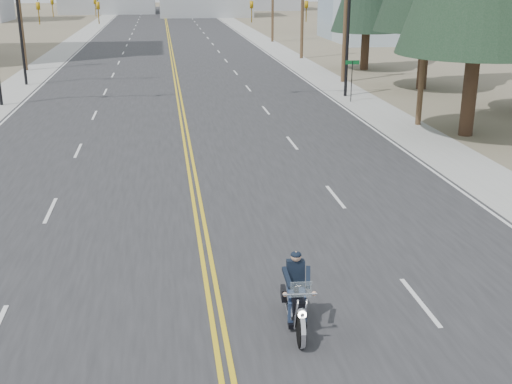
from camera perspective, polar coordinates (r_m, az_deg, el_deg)
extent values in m
cube|color=#303033|center=(79.68, -7.67, 12.98)|extent=(20.00, 200.00, 0.01)
cube|color=#A5A5A0|center=(80.36, -16.09, 12.48)|extent=(3.00, 200.00, 0.01)
cube|color=#A5A5A0|center=(80.64, 0.74, 13.20)|extent=(3.00, 200.00, 0.01)
imported|color=#BF8C0C|center=(41.96, -18.83, 15.55)|extent=(0.21, 0.26, 1.30)
imported|color=#BF8C0C|center=(41.50, -13.89, 15.96)|extent=(0.21, 0.26, 1.30)
cylinder|color=black|center=(43.21, 8.13, 12.99)|extent=(0.20, 0.20, 7.00)
imported|color=#BF8C0C|center=(42.35, 4.50, 16.46)|extent=(0.21, 0.26, 1.30)
imported|color=#BF8C0C|center=(41.73, -0.40, 16.48)|extent=(0.21, 0.26, 1.30)
cylinder|color=black|center=(50.48, -20.16, 12.85)|extent=(0.20, 0.20, 7.00)
cylinder|color=black|center=(41.52, 8.49, 9.68)|extent=(0.06, 0.06, 2.60)
cube|color=#0C5926|center=(41.35, 8.57, 11.33)|extent=(0.90, 0.03, 0.25)
cylinder|color=brown|center=(35.06, 14.93, 14.99)|extent=(0.30, 0.30, 11.50)
cylinder|color=brown|center=(49.24, 7.99, 15.99)|extent=(0.30, 0.30, 11.00)
cylinder|color=brown|center=(58.50, -20.30, 15.21)|extent=(0.30, 0.30, 10.50)
cylinder|color=#382619|center=(33.76, 18.43, 8.16)|extent=(0.78, 0.78, 4.04)
cylinder|color=#382619|center=(47.52, 14.63, 11.27)|extent=(0.70, 0.70, 4.03)
cylinder|color=#382619|center=(56.70, 9.66, 12.27)|extent=(0.74, 0.74, 3.19)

